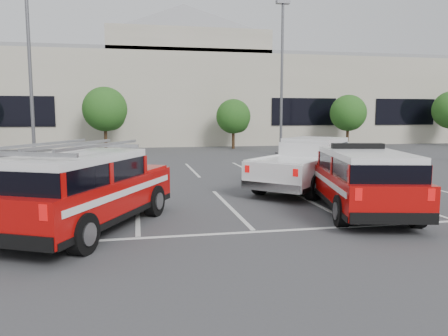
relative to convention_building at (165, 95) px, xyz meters
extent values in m
plane|color=#3D3D40|center=(-0.18, -31.86, -4.72)|extent=(120.00, 120.00, 0.00)
cube|color=silver|center=(-0.18, -27.36, -4.71)|extent=(23.00, 15.00, 0.01)
cube|color=beige|center=(-0.18, 0.14, -0.72)|extent=(60.00, 15.00, 8.00)
cube|color=gray|center=(-0.18, 0.14, 3.43)|extent=(60.00, 15.00, 0.30)
cube|color=beige|center=(1.82, -1.36, 4.28)|extent=(14.00, 12.00, 2.00)
pyramid|color=gray|center=(1.82, -1.36, 6.88)|extent=(15.98, 15.98, 3.20)
cylinder|color=#3F2B19|center=(-5.18, -9.86, -3.80)|extent=(0.24, 0.24, 1.84)
sphere|color=#124615|center=(-5.18, -9.86, -1.56)|extent=(3.37, 3.37, 3.37)
sphere|color=#124615|center=(-4.78, -9.66, -2.07)|extent=(2.24, 2.24, 2.24)
cylinder|color=#3F2B19|center=(4.82, -9.86, -3.96)|extent=(0.24, 0.24, 1.51)
sphere|color=#124615|center=(4.82, -9.86, -2.11)|extent=(2.77, 2.77, 2.77)
sphere|color=#124615|center=(5.22, -9.66, -2.53)|extent=(1.85, 1.85, 1.85)
cylinder|color=#3F2B19|center=(14.82, -9.86, -3.88)|extent=(0.24, 0.24, 1.67)
sphere|color=#124615|center=(14.82, -9.86, -1.84)|extent=(3.07, 3.07, 3.07)
sphere|color=#124615|center=(15.22, -9.66, -2.30)|extent=(2.05, 2.05, 2.05)
cube|color=#59595E|center=(-8.18, -19.86, -4.62)|extent=(0.60, 0.60, 0.20)
cylinder|color=#59595E|center=(-8.18, -19.86, 0.28)|extent=(0.18, 0.18, 10.00)
cube|color=#59595E|center=(6.82, -15.86, -4.62)|extent=(0.60, 0.60, 0.20)
cylinder|color=#59595E|center=(6.82, -15.86, 0.28)|extent=(0.18, 0.18, 10.00)
cube|color=#59595E|center=(6.82, -15.86, 5.40)|extent=(0.90, 0.40, 0.24)
cube|color=#A40907|center=(3.31, -33.16, -3.96)|extent=(3.16, 5.78, 0.84)
cube|color=black|center=(3.20, -33.64, -3.33)|extent=(2.65, 4.19, 0.44)
cube|color=silver|center=(3.20, -33.64, -3.03)|extent=(2.60, 4.11, 0.16)
cube|color=black|center=(3.39, -32.81, -2.87)|extent=(1.50, 0.60, 0.15)
cube|color=silver|center=(3.36, -29.30, -3.92)|extent=(5.80, 5.82, 0.88)
cube|color=black|center=(3.75, -28.91, -3.25)|extent=(2.89, 2.90, 0.46)
cube|color=silver|center=(3.75, -28.91, -2.93)|extent=(2.83, 2.84, 0.17)
cube|color=#A40907|center=(-4.06, -33.68, -3.92)|extent=(4.25, 5.74, 0.88)
cube|color=black|center=(-4.29, -34.15, -3.25)|extent=(3.36, 4.15, 0.46)
cube|color=silver|center=(-4.29, -34.15, -2.93)|extent=(3.29, 4.07, 0.17)
cube|color=#A5A5A8|center=(-4.29, -34.15, -2.64)|extent=(3.25, 3.85, 0.06)
camera|label=1|loc=(-2.86, -44.38, -1.97)|focal=35.00mm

